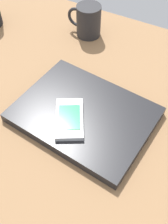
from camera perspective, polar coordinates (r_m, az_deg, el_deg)
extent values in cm
cube|color=olive|center=(67.37, 2.66, -0.53)|extent=(120.00, 80.00, 3.00)
cube|color=black|center=(63.98, 0.00, -0.49)|extent=(32.37, 25.67, 2.26)
cube|color=silver|center=(61.13, -3.01, -1.40)|extent=(10.69, 12.50, 1.14)
cube|color=#33A566|center=(60.63, -3.03, -1.04)|extent=(7.46, 8.23, 0.14)
cylinder|color=#262628|center=(85.85, 0.96, 18.22)|extent=(7.22, 7.22, 9.37)
torus|color=#262628|center=(87.48, -1.49, 18.90)|extent=(6.15, 0.90, 6.15)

